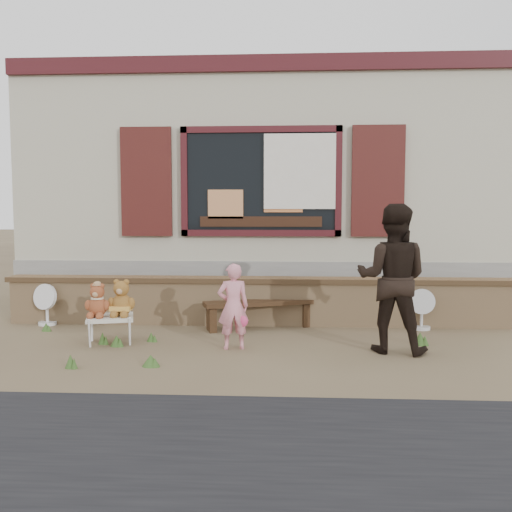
# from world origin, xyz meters

# --- Properties ---
(ground) EXTENTS (80.00, 80.00, 0.00)m
(ground) POSITION_xyz_m (0.00, 0.00, 0.00)
(ground) COLOR brown
(ground) RESTS_ON ground
(shopfront) EXTENTS (8.04, 5.13, 4.00)m
(shopfront) POSITION_xyz_m (0.00, 4.49, 2.00)
(shopfront) COLOR #9E9980
(shopfront) RESTS_ON ground
(brick_wall) EXTENTS (7.10, 0.36, 0.67)m
(brick_wall) POSITION_xyz_m (0.00, 1.00, 0.34)
(brick_wall) COLOR tan
(brick_wall) RESTS_ON ground
(bench) EXTENTS (1.51, 0.77, 0.38)m
(bench) POSITION_xyz_m (0.03, 0.74, 0.28)
(bench) COLOR black
(bench) RESTS_ON ground
(folding_chair) EXTENTS (0.65, 0.61, 0.33)m
(folding_chair) POSITION_xyz_m (-1.72, -0.19, 0.30)
(folding_chair) COLOR beige
(folding_chair) RESTS_ON ground
(teddy_bear_left) EXTENTS (0.36, 0.33, 0.41)m
(teddy_bear_left) POSITION_xyz_m (-1.85, -0.23, 0.54)
(teddy_bear_left) COLOR brown
(teddy_bear_left) RESTS_ON folding_chair
(teddy_bear_right) EXTENTS (0.40, 0.37, 0.45)m
(teddy_bear_right) POSITION_xyz_m (-1.58, -0.15, 0.56)
(teddy_bear_right) COLOR brown
(teddy_bear_right) RESTS_ON folding_chair
(child) EXTENTS (0.40, 0.31, 0.99)m
(child) POSITION_xyz_m (-0.21, -0.37, 0.50)
(child) COLOR pink
(child) RESTS_ON ground
(adult) EXTENTS (0.96, 0.84, 1.67)m
(adult) POSITION_xyz_m (1.59, -0.39, 0.84)
(adult) COLOR black
(adult) RESTS_ON ground
(fan_left) EXTENTS (0.38, 0.25, 0.58)m
(fan_left) POSITION_xyz_m (-2.94, 0.80, 0.29)
(fan_left) COLOR silver
(fan_left) RESTS_ON ground
(fan_right) EXTENTS (0.36, 0.23, 0.56)m
(fan_right) POSITION_xyz_m (2.23, 0.80, 0.28)
(fan_right) COLOR silver
(fan_right) RESTS_ON ground
(grass_tufts) EXTENTS (5.09, 1.77, 0.15)m
(grass_tufts) POSITION_xyz_m (-0.99, -0.48, 0.06)
(grass_tufts) COLOR #375923
(grass_tufts) RESTS_ON ground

